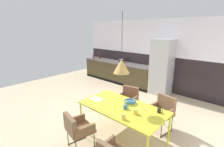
# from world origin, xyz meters

# --- Properties ---
(ground_plane) EXTENTS (8.95, 8.95, 0.00)m
(ground_plane) POSITION_xyz_m (0.00, 0.00, 0.00)
(ground_plane) COLOR #C3AF8B
(back_wall_splashback_dark) EXTENTS (6.88, 0.12, 1.32)m
(back_wall_splashback_dark) POSITION_xyz_m (0.00, 2.88, 0.66)
(back_wall_splashback_dark) COLOR black
(back_wall_splashback_dark) RESTS_ON ground
(back_wall_panel_upper) EXTENTS (6.88, 0.12, 1.32)m
(back_wall_panel_upper) POSITION_xyz_m (0.00, 2.88, 1.98)
(back_wall_panel_upper) COLOR silver
(back_wall_panel_upper) RESTS_ON back_wall_splashback_dark
(kitchen_counter) EXTENTS (3.45, 0.63, 0.90)m
(kitchen_counter) POSITION_xyz_m (-1.58, 2.52, 0.45)
(kitchen_counter) COLOR #453A21
(kitchen_counter) RESTS_ON ground
(refrigerator_column) EXTENTS (0.68, 0.60, 1.96)m
(refrigerator_column) POSITION_xyz_m (0.49, 2.52, 0.98)
(refrigerator_column) COLOR #ADAFB2
(refrigerator_column) RESTS_ON ground
(dining_table) EXTENTS (1.77, 0.93, 0.75)m
(dining_table) POSITION_xyz_m (1.05, -0.40, 0.71)
(dining_table) COLOR gold
(dining_table) RESTS_ON ground
(armchair_head_of_table) EXTENTS (0.54, 0.53, 0.77)m
(armchair_head_of_table) POSITION_xyz_m (0.53, 0.53, 0.49)
(armchair_head_of_table) COLOR brown
(armchair_head_of_table) RESTS_ON ground
(armchair_far_side) EXTENTS (0.57, 0.56, 0.75)m
(armchair_far_side) POSITION_xyz_m (0.60, -1.23, 0.49)
(armchair_far_side) COLOR brown
(armchair_far_side) RESTS_ON ground
(armchair_corner_seat) EXTENTS (0.56, 0.55, 0.82)m
(armchair_corner_seat) POSITION_xyz_m (1.53, 0.48, 0.52)
(armchair_corner_seat) COLOR brown
(armchair_corner_seat) RESTS_ON ground
(fruit_bowl) EXTENTS (0.26, 0.26, 0.07)m
(fruit_bowl) POSITION_xyz_m (1.07, -0.16, 0.79)
(fruit_bowl) COLOR #33607F
(fruit_bowl) RESTS_ON dining_table
(open_book) EXTENTS (0.26, 0.19, 0.02)m
(open_book) POSITION_xyz_m (0.39, -0.51, 0.75)
(open_book) COLOR white
(open_book) RESTS_ON dining_table
(mug_glass_clear) EXTENTS (0.12, 0.08, 0.09)m
(mug_glass_clear) POSITION_xyz_m (1.16, -0.44, 0.79)
(mug_glass_clear) COLOR #335B93
(mug_glass_clear) RESTS_ON dining_table
(mug_dark_espresso) EXTENTS (0.12, 0.07, 0.10)m
(mug_dark_espresso) POSITION_xyz_m (1.37, -0.76, 0.80)
(mug_dark_espresso) COLOR gold
(mug_dark_espresso) RESTS_ON dining_table
(mug_white_ceramic) EXTENTS (0.13, 0.08, 0.10)m
(mug_white_ceramic) POSITION_xyz_m (1.42, -0.47, 0.80)
(mug_white_ceramic) COLOR gold
(mug_white_ceramic) RESTS_ON dining_table
(mug_wide_latte) EXTENTS (0.11, 0.07, 0.08)m
(mug_wide_latte) POSITION_xyz_m (1.72, -0.11, 0.79)
(mug_wide_latte) COLOR black
(mug_wide_latte) RESTS_ON dining_table
(cooking_pot) EXTENTS (0.20, 0.20, 0.16)m
(cooking_pot) POSITION_xyz_m (-1.37, 2.58, 0.96)
(cooking_pot) COLOR black
(cooking_pot) RESTS_ON kitchen_counter
(bottle_vinegar_dark) EXTENTS (0.07, 0.07, 0.31)m
(bottle_vinegar_dark) POSITION_xyz_m (-2.70, 2.55, 1.02)
(bottle_vinegar_dark) COLOR maroon
(bottle_vinegar_dark) RESTS_ON kitchen_counter
(bottle_spice_small) EXTENTS (0.06, 0.06, 0.29)m
(bottle_spice_small) POSITION_xyz_m (-2.85, 2.30, 1.01)
(bottle_spice_small) COLOR maroon
(bottle_spice_small) RESTS_ON kitchen_counter
(pendant_lamp_over_table_near) EXTENTS (0.31, 0.31, 1.11)m
(pendant_lamp_over_table_near) POSITION_xyz_m (1.05, -0.44, 1.61)
(pendant_lamp_over_table_near) COLOR black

